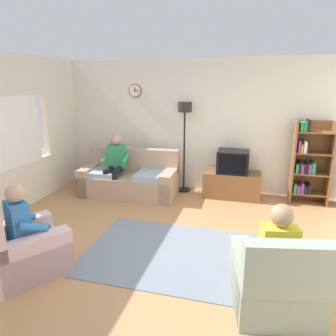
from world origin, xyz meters
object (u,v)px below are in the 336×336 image
at_px(armchair_near_window, 22,251).
at_px(person_in_left_armchair, 27,224).
at_px(tv_stand, 232,184).
at_px(bookshelf, 308,162).
at_px(tv, 233,162).
at_px(floor_lamp, 185,122).
at_px(armchair_near_bookshelf, 275,283).
at_px(couch, 130,180).
at_px(person_on_couch, 115,162).
at_px(person_in_right_armchair, 276,250).

distance_m(armchair_near_window, person_in_left_armchair, 0.33).
relative_size(tv_stand, bookshelf, 0.70).
relative_size(tv, bookshelf, 0.38).
bearing_deg(floor_lamp, armchair_near_bookshelf, -63.17).
bearing_deg(person_in_left_armchair, floor_lamp, 71.02).
bearing_deg(couch, bookshelf, 8.01).
bearing_deg(armchair_near_window, armchair_near_bookshelf, 2.82).
distance_m(bookshelf, person_on_couch, 3.69).
bearing_deg(person_in_left_armchair, bookshelf, 43.28).
relative_size(tv, person_in_left_armchair, 0.54).
distance_m(bookshelf, armchair_near_bookshelf, 3.36).
bearing_deg(person_in_right_armchair, couch, 134.68).
height_order(couch, person_on_couch, person_on_couch).
bearing_deg(tv, armchair_near_bookshelf, -78.28).
bearing_deg(tv, person_in_left_armchair, -123.77).
distance_m(tv_stand, bookshelf, 1.47).
xyz_separation_m(person_in_left_armchair, person_in_right_armchair, (2.79, 0.15, 0.00)).
height_order(armchair_near_window, person_on_couch, person_on_couch).
distance_m(tv_stand, floor_lamp, 1.56).
height_order(bookshelf, floor_lamp, floor_lamp).
relative_size(couch, person_on_couch, 1.56).
height_order(bookshelf, person_in_right_armchair, bookshelf).
bearing_deg(person_in_left_armchair, person_in_right_armchair, 3.16).
distance_m(couch, person_on_couch, 0.47).
bearing_deg(floor_lamp, couch, -153.45).
bearing_deg(floor_lamp, armchair_near_window, -109.34).
bearing_deg(tv_stand, tv, -90.00).
height_order(tv_stand, person_on_couch, person_on_couch).
bearing_deg(bookshelf, person_in_left_armchair, -136.72).
distance_m(bookshelf, floor_lamp, 2.46).
bearing_deg(floor_lamp, person_on_couch, -154.03).
bearing_deg(couch, floor_lamp, 26.55).
distance_m(tv, armchair_near_window, 3.99).
height_order(person_in_left_armchair, person_in_right_armchair, same).
distance_m(armchair_near_bookshelf, person_on_couch, 3.98).
bearing_deg(person_in_right_armchair, person_on_couch, 138.46).
distance_m(tv_stand, tv, 0.48).
bearing_deg(armchair_near_window, floor_lamp, 70.66).
distance_m(floor_lamp, armchair_near_bookshelf, 3.86).
xyz_separation_m(floor_lamp, person_on_couch, (-1.27, -0.62, -0.75)).
distance_m(tv, person_in_left_armchair, 3.88).
bearing_deg(floor_lamp, tv, -7.01).
distance_m(armchair_near_bookshelf, person_in_right_armchair, 0.33).
relative_size(person_on_couch, person_in_right_armchair, 1.11).
relative_size(armchair_near_window, person_in_right_armchair, 1.05).
bearing_deg(bookshelf, armchair_near_window, -136.48).
distance_m(bookshelf, armchair_near_window, 4.95).
distance_m(couch, bookshelf, 3.45).
xyz_separation_m(tv_stand, tv, (0.00, -0.02, 0.47)).
distance_m(tv, armchair_near_bookshelf, 3.25).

